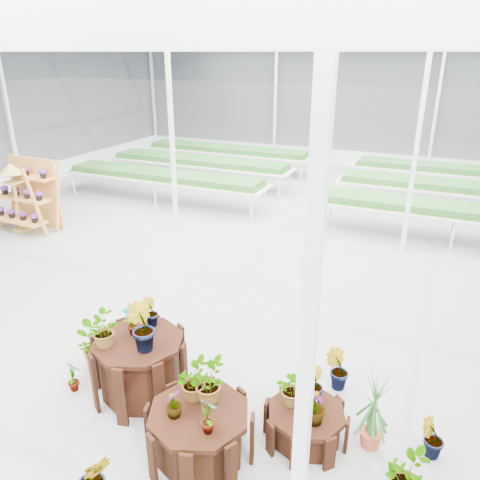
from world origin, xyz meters
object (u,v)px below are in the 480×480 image
at_px(plinth_mid, 200,434).
at_px(shelf_rack, 24,196).
at_px(plinth_tall, 140,367).
at_px(bird_table, 16,198).
at_px(plinth_low, 306,425).

xyz_separation_m(plinth_mid, shelf_rack, (-7.41, 4.52, 0.58)).
bearing_deg(shelf_rack, plinth_mid, -29.38).
relative_size(plinth_tall, bird_table, 0.69).
xyz_separation_m(shelf_rack, bird_table, (-0.08, -0.16, -0.02)).
bearing_deg(bird_table, plinth_mid, -39.28).
bearing_deg(shelf_rack, plinth_low, -22.42).
bearing_deg(plinth_low, bird_table, 156.68).
xyz_separation_m(plinth_low, bird_table, (-8.49, 3.66, 0.66)).
relative_size(shelf_rack, bird_table, 1.02).
distance_m(plinth_mid, bird_table, 8.68).
distance_m(plinth_tall, plinth_mid, 1.35).
bearing_deg(plinth_mid, shelf_rack, 148.60).
bearing_deg(bird_table, shelf_rack, 55.39).
distance_m(plinth_low, bird_table, 9.26).
xyz_separation_m(plinth_tall, plinth_low, (2.20, 0.10, -0.20)).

